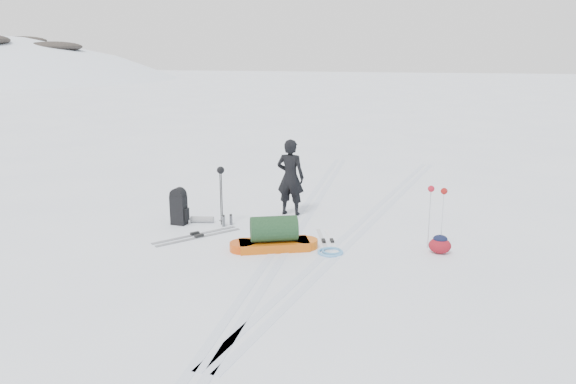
{
  "coord_description": "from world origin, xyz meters",
  "views": [
    {
      "loc": [
        3.01,
        -10.34,
        3.71
      ],
      "look_at": [
        -0.05,
        0.27,
        0.95
      ],
      "focal_mm": 35.0,
      "sensor_mm": 36.0,
      "label": 1
    }
  ],
  "objects_px": {
    "skier": "(290,177)",
    "pulk_sled": "(274,237)",
    "expedition_rucksack": "(182,207)",
    "ski_poles_black": "(221,177)"
  },
  "relations": [
    {
      "from": "expedition_rucksack",
      "to": "pulk_sled",
      "type": "bearing_deg",
      "value": -19.73
    },
    {
      "from": "pulk_sled",
      "to": "expedition_rucksack",
      "type": "distance_m",
      "value": 2.65
    },
    {
      "from": "pulk_sled",
      "to": "ski_poles_black",
      "type": "xyz_separation_m",
      "value": [
        -1.57,
        1.16,
        0.83
      ]
    },
    {
      "from": "pulk_sled",
      "to": "expedition_rucksack",
      "type": "height_order",
      "value": "expedition_rucksack"
    },
    {
      "from": "skier",
      "to": "pulk_sled",
      "type": "xyz_separation_m",
      "value": [
        0.35,
        -2.4,
        -0.64
      ]
    },
    {
      "from": "pulk_sled",
      "to": "expedition_rucksack",
      "type": "relative_size",
      "value": 2.05
    },
    {
      "from": "skier",
      "to": "expedition_rucksack",
      "type": "xyz_separation_m",
      "value": [
        -2.1,
        -1.4,
        -0.51
      ]
    },
    {
      "from": "skier",
      "to": "expedition_rucksack",
      "type": "distance_m",
      "value": 2.57
    },
    {
      "from": "skier",
      "to": "ski_poles_black",
      "type": "bearing_deg",
      "value": 48.39
    },
    {
      "from": "pulk_sled",
      "to": "ski_poles_black",
      "type": "distance_m",
      "value": 2.12
    }
  ]
}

